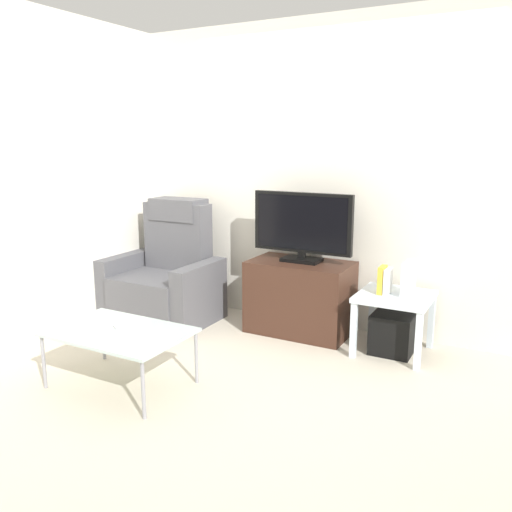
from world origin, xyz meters
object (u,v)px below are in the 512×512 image
subwoofer_box (393,333)px  cell_phone (126,326)px  television (302,226)px  coffee_table (119,334)px  game_console (409,279)px  tv_stand (300,297)px  book_leftmost (382,280)px  recliner_armchair (166,278)px  book_middle (388,281)px  side_table (395,304)px

subwoofer_box → cell_phone: cell_phone is taller
television → coffee_table: (-0.63, -1.52, -0.56)m
television → game_console: television is taller
subwoofer_box → game_console: game_console is taller
game_console → cell_phone: (-1.55, -1.36, -0.20)m
coffee_table → tv_stand: bearing=67.2°
television → game_console: bearing=-5.0°
tv_stand → book_leftmost: 0.77m
book_leftmost → cell_phone: (-1.36, -1.33, -0.18)m
recliner_armchair → book_leftmost: (1.96, 0.13, 0.20)m
cell_phone → book_middle: bearing=74.8°
side_table → subwoofer_box: (-0.00, -0.00, -0.24)m
tv_stand → cell_phone: 1.57m
television → cell_phone: bearing=-114.2°
subwoofer_box → recliner_armchair: bearing=-175.8°
subwoofer_box → television: bearing=173.7°
tv_stand → side_table: bearing=-5.0°
book_middle → game_console: size_ratio=0.76×
tv_stand → television: (0.00, 0.02, 0.61)m
television → side_table: television is taller
recliner_armchair → book_middle: 2.02m
subwoofer_box → side_table: bearing=45.0°
coffee_table → game_console: bearing=43.2°
coffee_table → cell_phone: cell_phone is taller
book_middle → cell_phone: size_ratio=1.31×
recliner_armchair → book_leftmost: recliner_armchair is taller
recliner_armchair → coffee_table: (0.61, -1.28, -0.01)m
game_console → cell_phone: 2.07m
coffee_table → cell_phone: 0.09m
recliner_armchair → book_middle: recliner_armchair is taller
recliner_armchair → coffee_table: 1.42m
game_console → coffee_table: size_ratio=0.29×
subwoofer_box → book_middle: 0.41m
side_table → book_middle: bearing=-160.4°
subwoofer_box → book_middle: size_ratio=1.57×
television → coffee_table: television is taller
game_console → cell_phone: bearing=-138.7°
side_table → book_leftmost: (-0.10, -0.02, 0.18)m
book_leftmost → subwoofer_box: bearing=11.3°
game_console → book_leftmost: bearing=-171.0°
book_middle → subwoofer_box: bearing=19.6°
subwoofer_box → cell_phone: size_ratio=2.06×
book_leftmost → book_middle: book_leftmost is taller
recliner_armchair → book_leftmost: 1.97m
book_leftmost → coffee_table: size_ratio=0.23×
subwoofer_box → tv_stand: bearing=175.0°
game_console → coffee_table: game_console is taller
tv_stand → book_leftmost: bearing=-7.3°
recliner_armchair → book_middle: size_ratio=5.48×
side_table → coffee_table: bearing=-135.3°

